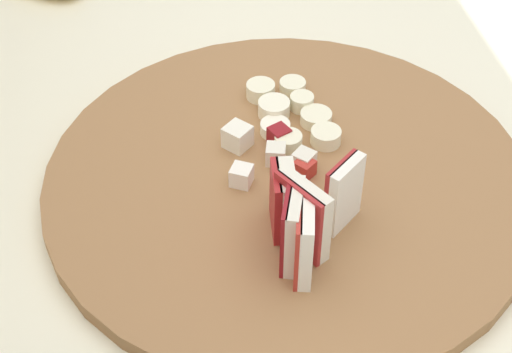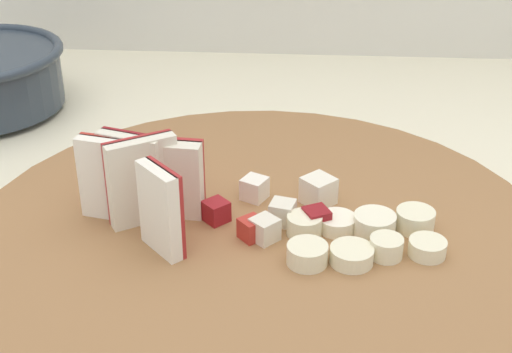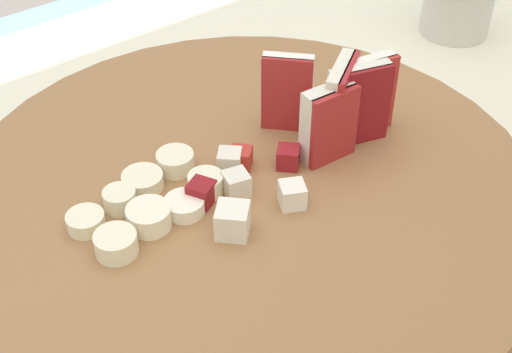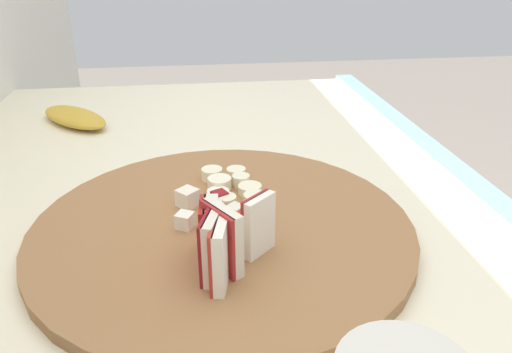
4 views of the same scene
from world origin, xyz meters
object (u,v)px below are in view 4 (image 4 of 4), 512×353
Objects in this scene: apple_dice_pile at (209,209)px; banana_slice_rows at (231,187)px; apple_wedge_fan at (222,239)px; banana_peel at (75,117)px; cutting_board at (223,227)px.

banana_slice_rows is (0.06, -0.03, -0.00)m from apple_dice_pile.
banana_slice_rows is (0.15, -0.02, -0.02)m from apple_wedge_fan.
banana_peel is (0.49, 0.23, -0.03)m from apple_wedge_fan.
apple_dice_pile is at bearing -150.07° from banana_peel.
cutting_board is 0.47m from banana_peel.
apple_wedge_fan reaches higher than cutting_board.
apple_dice_pile is 0.60× the size of banana_peel.
apple_wedge_fan is at bearing -174.42° from apple_dice_pile.
cutting_board is at bearing -3.62° from apple_wedge_fan.
banana_peel is at bearing 30.61° from cutting_board.
cutting_board is at bearing -134.09° from apple_dice_pile.
apple_dice_pile reaches higher than banana_peel.
apple_dice_pile reaches higher than cutting_board.
apple_dice_pile is at bearing 5.58° from apple_wedge_fan.
apple_wedge_fan is 0.90× the size of apple_dice_pile.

